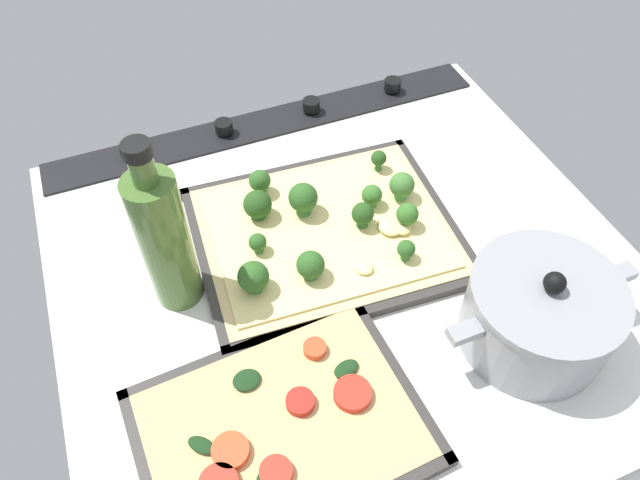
% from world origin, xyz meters
% --- Properties ---
extents(ground_plane, '(0.74, 0.70, 0.03)m').
position_xyz_m(ground_plane, '(0.00, 0.00, -0.01)').
color(ground_plane, silver).
extents(stove_control_panel, '(0.71, 0.07, 0.03)m').
position_xyz_m(stove_control_panel, '(0.00, -0.32, 0.01)').
color(stove_control_panel, black).
rests_on(stove_control_panel, ground_plane).
extents(baking_tray_front, '(0.36, 0.30, 0.01)m').
position_xyz_m(baking_tray_front, '(0.01, -0.06, 0.00)').
color(baking_tray_front, '#33302D').
rests_on(baking_tray_front, ground_plane).
extents(broccoli_pizza, '(0.34, 0.28, 0.06)m').
position_xyz_m(broccoli_pizza, '(0.01, -0.06, 0.02)').
color(broccoli_pizza, '#D3B77F').
rests_on(broccoli_pizza, baking_tray_front).
extents(baking_tray_back, '(0.31, 0.24, 0.01)m').
position_xyz_m(baking_tray_back, '(0.15, 0.17, 0.00)').
color(baking_tray_back, '#33302D').
rests_on(baking_tray_back, ground_plane).
extents(veggie_pizza_back, '(0.29, 0.21, 0.02)m').
position_xyz_m(veggie_pizza_back, '(0.15, 0.18, 0.01)').
color(veggie_pizza_back, tan).
rests_on(veggie_pizza_back, baking_tray_back).
extents(cooking_pot, '(0.24, 0.17, 0.12)m').
position_xyz_m(cooking_pot, '(-0.16, 0.18, 0.05)').
color(cooking_pot, gray).
rests_on(cooking_pot, ground_plane).
extents(oil_bottle, '(0.06, 0.06, 0.24)m').
position_xyz_m(oil_bottle, '(0.21, -0.04, 0.10)').
color(oil_bottle, '#476B2D').
rests_on(oil_bottle, ground_plane).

